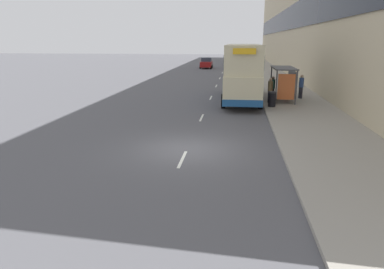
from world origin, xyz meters
name	(u,v)px	position (x,y,z in m)	size (l,w,h in m)	color
ground_plane	(187,149)	(0.00, 0.00, 0.00)	(220.00, 220.00, 0.00)	#515156
pavement	(266,72)	(6.50, 38.50, 0.07)	(5.00, 93.00, 0.14)	gray
terrace_facade	(299,13)	(10.49, 38.50, 8.38)	(3.10, 93.00, 16.77)	#C6B793
lane_mark_0	(182,159)	(0.00, -1.35, 0.01)	(0.12, 2.00, 0.01)	silver
lane_mark_1	(202,118)	(0.00, 6.37, 0.01)	(0.12, 2.00, 0.01)	silver
lane_mark_2	(211,98)	(0.00, 14.09, 0.01)	(0.12, 2.00, 0.01)	silver
lane_mark_3	(216,86)	(0.00, 21.81, 0.01)	(0.12, 2.00, 0.01)	silver
lane_mark_4	(220,78)	(0.00, 29.54, 0.01)	(0.12, 2.00, 0.01)	silver
lane_mark_5	(222,73)	(0.00, 37.26, 0.01)	(0.12, 2.00, 0.01)	silver
bus_shelter	(286,78)	(5.77, 12.61, 1.88)	(1.60, 4.20, 2.48)	#4C4C51
double_decker_bus_near	(242,71)	(2.47, 12.96, 2.28)	(2.85, 10.76, 4.30)	beige
car_0	(206,63)	(-3.11, 45.58, 0.90)	(2.05, 4.12, 1.84)	maroon
pedestrian_at_shelter	(287,83)	(6.46, 16.94, 0.95)	(0.32, 0.32, 1.59)	#23232D
pedestrian_1	(270,90)	(4.55, 11.55, 1.07)	(0.36, 0.36, 1.82)	#23232D
pedestrian_2	(273,88)	(4.86, 12.99, 1.06)	(0.36, 0.36, 1.80)	#23232D
pedestrian_3	(301,86)	(7.16, 13.88, 1.09)	(0.37, 0.37, 1.86)	#23232D
litter_bin	(272,99)	(4.55, 9.94, 0.67)	(0.55, 0.55, 1.05)	black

